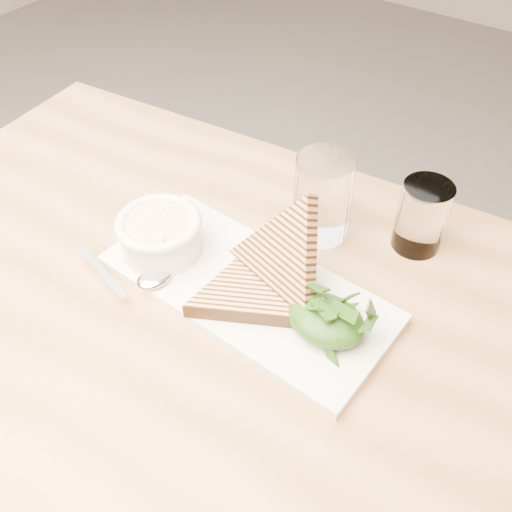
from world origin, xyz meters
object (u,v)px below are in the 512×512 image
Objects in this scene: table_top at (212,328)px; glass_far at (422,217)px; platter at (247,288)px; soup_bowl at (161,239)px; glass_near at (323,197)px.

glass_far is at bearing 60.38° from table_top.
soup_bowl is (-0.13, -0.01, 0.03)m from platter.
platter is at bearing 6.31° from soup_bowl.
soup_bowl is at bearing -130.52° from glass_near.
soup_bowl is at bearing 158.85° from table_top.
soup_bowl is at bearing -173.69° from platter.
glass_near reaches higher than soup_bowl.
table_top is at bearing -97.44° from glass_near.
glass_near is at bearing 49.48° from soup_bowl.
glass_far is (0.27, 0.22, 0.01)m from soup_bowl.
table_top is 0.23m from glass_near.
platter is 3.09× the size of glass_near.
glass_far is at bearing 56.09° from platter.
platter is 0.25m from glass_far.
platter reaches higher than table_top.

